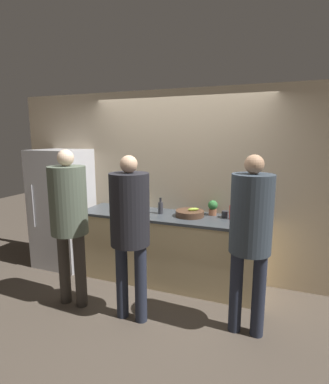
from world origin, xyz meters
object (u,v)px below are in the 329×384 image
object	(u,v)px
cup_black	(225,214)
refrigerator	(63,208)
person_left	(69,211)
utensil_crock	(143,203)
person_right	(251,228)
bottle_green	(118,207)
potted_plant	(213,207)
fruit_bowl	(190,213)
bottle_red	(231,212)
bottle_dark	(161,207)
person_center	(130,221)

from	to	relation	value
cup_black	refrigerator	bearing A→B (deg)	-176.30
person_left	utensil_crock	distance (m)	1.24
person_right	bottle_green	size ratio (longest dim) A/B	9.39
cup_black	potted_plant	distance (m)	0.19
person_left	cup_black	distance (m)	1.92
potted_plant	refrigerator	bearing A→B (deg)	-174.53
person_left	fruit_bowl	xyz separation A→B (m)	(1.14, 0.98, -0.15)
refrigerator	bottle_red	xyz separation A→B (m)	(2.53, 0.10, 0.15)
person_right	cup_black	size ratio (longest dim) A/B	21.01
cup_black	bottle_red	bearing A→B (deg)	-33.05
person_right	bottle_red	size ratio (longest dim) A/B	7.18
person_right	bottle_dark	world-z (taller)	person_right
bottle_dark	person_right	bearing A→B (deg)	-32.43
bottle_red	person_left	bearing A→B (deg)	-148.29
refrigerator	bottle_red	distance (m)	2.54
person_left	cup_black	xyz separation A→B (m)	(1.58, 1.09, -0.15)
bottle_red	bottle_green	bearing A→B (deg)	-172.11
refrigerator	person_center	distance (m)	1.91
bottle_red	potted_plant	world-z (taller)	bottle_red
refrigerator	person_left	world-z (taller)	person_left
person_right	person_center	bearing A→B (deg)	-170.56
utensil_crock	bottle_red	xyz separation A→B (m)	(1.29, -0.15, 0.03)
person_right	potted_plant	world-z (taller)	person_right
refrigerator	cup_black	world-z (taller)	refrigerator
bottle_green	potted_plant	world-z (taller)	potted_plant
person_right	bottle_red	distance (m)	0.91
person_left	potted_plant	bearing A→B (deg)	39.19
fruit_bowl	bottle_green	xyz separation A→B (m)	(-0.98, -0.16, 0.04)
person_left	person_right	size ratio (longest dim) A/B	1.01
person_left	potted_plant	xyz separation A→B (m)	(1.41, 1.15, -0.09)
potted_plant	bottle_green	bearing A→B (deg)	-165.39
utensil_crock	potted_plant	world-z (taller)	utensil_crock
bottle_dark	potted_plant	xyz separation A→B (m)	(0.67, 0.18, 0.02)
utensil_crock	person_center	bearing A→B (deg)	-71.27
person_right	bottle_green	xyz separation A→B (m)	(-1.82, 0.64, -0.10)
person_right	utensil_crock	world-z (taller)	person_right
cup_black	bottle_green	bearing A→B (deg)	-169.40
cup_black	utensil_crock	bearing A→B (deg)	175.67
refrigerator	person_right	distance (m)	2.95
person_right	cup_black	distance (m)	1.00
utensil_crock	potted_plant	xyz separation A→B (m)	(1.03, -0.03, 0.03)
bottle_green	bottle_dark	xyz separation A→B (m)	(0.58, 0.15, 0.01)
person_left	bottle_red	xyz separation A→B (m)	(1.67, 1.03, -0.10)
bottle_red	potted_plant	size ratio (longest dim) A/B	1.26
potted_plant	utensil_crock	bearing A→B (deg)	178.24
person_left	bottle_green	bearing A→B (deg)	79.27
person_right	bottle_dark	xyz separation A→B (m)	(-1.24, 0.79, -0.09)
person_left	bottle_green	distance (m)	0.84
person_center	potted_plant	distance (m)	1.32
person_right	potted_plant	xyz separation A→B (m)	(-0.57, 0.97, -0.06)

